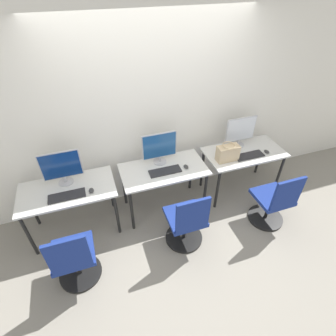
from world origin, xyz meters
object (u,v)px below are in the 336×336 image
(mouse_left, at_px, (91,191))
(mouse_center, at_px, (186,167))
(keyboard_center, at_px, (165,171))
(office_chair_center, at_px, (187,223))
(keyboard_left, at_px, (67,196))
(office_chair_right, at_px, (274,203))
(monitor_left, at_px, (61,167))
(keyboard_right, at_px, (249,156))
(monitor_right, at_px, (240,131))
(office_chair_left, at_px, (75,260))
(mouse_right, at_px, (267,152))
(monitor_center, at_px, (160,147))
(handbag, at_px, (228,153))

(mouse_left, relative_size, mouse_center, 1.00)
(keyboard_center, distance_m, office_chair_center, 0.72)
(keyboard_left, bearing_deg, office_chair_right, -13.71)
(mouse_center, height_order, office_chair_center, office_chair_center)
(monitor_left, bearing_deg, keyboard_right, -6.01)
(monitor_right, bearing_deg, office_chair_left, -159.13)
(monitor_left, xyz_separation_m, mouse_right, (2.73, -0.26, -0.22))
(keyboard_left, relative_size, office_chair_right, 0.47)
(mouse_center, xyz_separation_m, monitor_right, (0.94, 0.26, 0.22))
(monitor_center, distance_m, office_chair_center, 1.03)
(monitor_center, distance_m, keyboard_right, 1.28)
(mouse_center, relative_size, mouse_right, 1.00)
(keyboard_right, bearing_deg, office_chair_center, -154.04)
(keyboard_center, distance_m, handbag, 0.89)
(monitor_left, bearing_deg, monitor_center, 1.00)
(keyboard_left, relative_size, office_chair_left, 0.47)
(keyboard_left, height_order, office_chair_center, office_chair_center)
(monitor_left, relative_size, office_chair_right, 0.52)
(keyboard_left, distance_m, mouse_center, 1.51)
(keyboard_center, bearing_deg, keyboard_right, -2.42)
(monitor_left, height_order, handbag, monitor_left)
(mouse_left, distance_m, office_chair_left, 0.79)
(mouse_left, relative_size, mouse_right, 1.00)
(keyboard_center, xyz_separation_m, office_chair_right, (1.28, -0.67, -0.36))
(mouse_center, height_order, mouse_right, same)
(keyboard_left, distance_m, keyboard_right, 2.45)
(mouse_center, relative_size, office_chair_right, 0.10)
(mouse_right, distance_m, handbag, 0.63)
(mouse_center, bearing_deg, office_chair_center, -109.93)
(keyboard_center, relative_size, office_chair_center, 0.47)
(office_chair_left, bearing_deg, mouse_center, 24.00)
(keyboard_left, bearing_deg, mouse_center, 2.09)
(monitor_right, bearing_deg, handbag, -140.81)
(keyboard_right, xyz_separation_m, mouse_right, (0.28, -0.00, 0.01))
(monitor_right, xyz_separation_m, handbag, (-0.34, -0.28, -0.12))
(keyboard_left, height_order, mouse_left, mouse_left)
(mouse_left, xyz_separation_m, mouse_center, (1.23, 0.06, 0.00))
(monitor_right, relative_size, office_chair_right, 0.52)
(keyboard_center, height_order, mouse_right, mouse_right)
(keyboard_right, distance_m, mouse_right, 0.28)
(mouse_center, distance_m, office_chair_center, 0.74)
(mouse_center, relative_size, handbag, 0.30)
(office_chair_left, relative_size, monitor_center, 1.91)
(office_chair_left, distance_m, keyboard_center, 1.47)
(mouse_center, distance_m, office_chair_right, 1.25)
(office_chair_left, bearing_deg, handbag, 17.34)
(mouse_left, bearing_deg, keyboard_left, 178.49)
(keyboard_right, relative_size, mouse_right, 4.65)
(monitor_center, xyz_separation_m, monitor_right, (1.22, 0.02, 0.00))
(mouse_right, bearing_deg, office_chair_left, -167.02)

